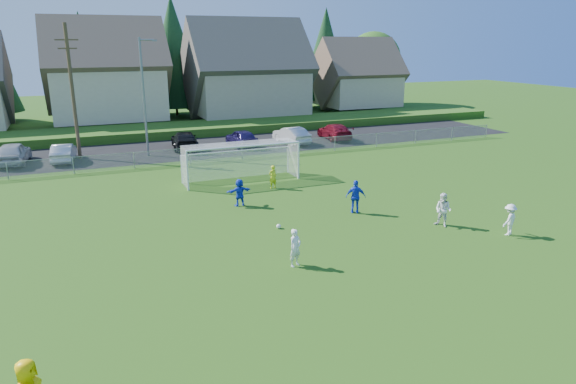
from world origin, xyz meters
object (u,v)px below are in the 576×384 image
at_px(soccer_goal, 240,156).
at_px(player_blue_b, 240,192).
at_px(car_e, 242,138).
at_px(player_white_c, 510,220).
at_px(soccer_ball, 279,226).
at_px(car_f, 291,135).
at_px(player_blue_a, 356,197).
at_px(car_d, 185,140).
at_px(car_b, 63,153).
at_px(goalkeeper, 273,177).
at_px(car_g, 335,131).
at_px(player_white_b, 443,210).
at_px(car_a, 13,153).
at_px(player_white_a, 295,248).

bearing_deg(soccer_goal, player_blue_b, -107.95).
bearing_deg(car_e, player_blue_b, 67.50).
bearing_deg(player_white_c, soccer_ball, -46.67).
relative_size(player_white_c, soccer_goal, 0.20).
distance_m(player_blue_b, car_f, 18.15).
relative_size(player_blue_a, car_d, 0.36).
bearing_deg(car_b, goalkeeper, 138.77).
xyz_separation_m(player_white_c, car_g, (3.79, 24.81, -0.04)).
relative_size(player_white_c, goalkeeper, 1.03).
relative_size(player_white_b, car_e, 0.39).
relative_size(goalkeeper, car_d, 0.29).
bearing_deg(car_a, soccer_ball, 128.61).
distance_m(player_white_a, car_b, 25.34).
distance_m(player_white_c, player_blue_a, 7.48).
bearing_deg(car_g, soccer_goal, 46.04).
xyz_separation_m(car_b, car_e, (14.11, 0.39, 0.06)).
distance_m(car_a, car_b, 3.46).
bearing_deg(car_g, car_e, 5.02).
xyz_separation_m(player_white_c, player_blue_b, (-10.27, 9.08, 0.01)).
xyz_separation_m(player_blue_b, soccer_goal, (1.65, 5.09, 0.87)).
bearing_deg(car_d, player_blue_a, 110.40).
xyz_separation_m(car_b, car_d, (9.37, 1.23, 0.04)).
bearing_deg(player_blue_b, car_a, -56.77).
bearing_deg(car_g, player_white_c, 86.77).
bearing_deg(soccer_ball, player_blue_b, 98.88).
bearing_deg(car_a, car_f, -175.82).
height_order(car_b, car_f, car_f).
height_order(car_a, car_b, car_a).
height_order(player_white_b, player_blue_b, player_white_b).
height_order(player_blue_a, goalkeeper, player_blue_a).
relative_size(player_blue_b, soccer_goal, 0.20).
xyz_separation_m(player_white_a, goalkeeper, (3.22, 10.95, -0.06)).
bearing_deg(car_d, player_white_c, 117.85).
distance_m(soccer_ball, player_blue_a, 4.72).
distance_m(player_white_b, soccer_goal, 13.72).
relative_size(player_blue_a, car_g, 0.36).
relative_size(soccer_ball, car_a, 0.05).
height_order(car_e, car_g, car_e).
distance_m(player_white_b, goalkeeper, 10.85).
bearing_deg(player_blue_a, goalkeeper, -42.62).
bearing_deg(player_blue_b, car_d, -95.84).
height_order(car_a, car_e, car_a).
bearing_deg(goalkeeper, player_white_a, 62.69).
distance_m(player_white_c, car_f, 24.49).
xyz_separation_m(goalkeeper, soccer_goal, (-1.27, 2.55, 0.90)).
bearing_deg(car_f, player_blue_a, 70.24).
bearing_deg(player_white_c, car_g, -118.32).
bearing_deg(goalkeeper, player_blue_a, 100.14).
relative_size(soccer_ball, player_white_c, 0.15).
xyz_separation_m(player_white_a, car_f, (9.91, 23.81, -0.05)).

